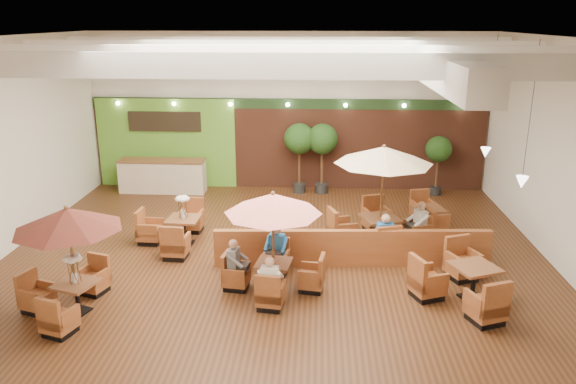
# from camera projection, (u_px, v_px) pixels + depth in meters

# --- Properties ---
(room) EXTENTS (14.04, 14.00, 5.52)m
(room) POSITION_uv_depth(u_px,v_px,m) (288.00, 108.00, 14.96)
(room) COLOR #381E0F
(room) RESTS_ON ground
(service_counter) EXTENTS (3.00, 0.75, 1.18)m
(service_counter) POSITION_uv_depth(u_px,v_px,m) (163.00, 176.00, 19.82)
(service_counter) COLOR beige
(service_counter) RESTS_ON ground
(booth_divider) EXTENTS (6.85, 0.55, 0.95)m
(booth_divider) POSITION_uv_depth(u_px,v_px,m) (352.00, 248.00, 13.89)
(booth_divider) COLOR brown
(booth_divider) RESTS_ON ground
(table_0) EXTENTS (2.31, 2.44, 2.38)m
(table_0) POSITION_uv_depth(u_px,v_px,m) (67.00, 237.00, 11.33)
(table_0) COLOR brown
(table_0) RESTS_ON ground
(table_1) EXTENTS (2.34, 2.34, 2.35)m
(table_1) POSITION_uv_depth(u_px,v_px,m) (273.00, 223.00, 12.34)
(table_1) COLOR brown
(table_1) RESTS_ON ground
(table_2) EXTENTS (2.90, 2.90, 2.80)m
(table_2) POSITION_uv_depth(u_px,v_px,m) (382.00, 178.00, 14.75)
(table_2) COLOR brown
(table_2) RESTS_ON ground
(table_3) EXTENTS (1.72, 2.55, 1.53)m
(table_3) POSITION_uv_depth(u_px,v_px,m) (175.00, 228.00, 15.28)
(table_3) COLOR brown
(table_3) RESTS_ON ground
(table_4) EXTENTS (2.01, 2.85, 1.00)m
(table_4) POSITION_uv_depth(u_px,v_px,m) (460.00, 283.00, 12.29)
(table_4) COLOR brown
(table_4) RESTS_ON ground
(table_5) EXTENTS (1.00, 2.58, 0.93)m
(table_5) POSITION_uv_depth(u_px,v_px,m) (428.00, 220.00, 16.17)
(table_5) COLOR brown
(table_5) RESTS_ON ground
(topiary_0) EXTENTS (1.06, 1.06, 2.47)m
(topiary_0) POSITION_uv_depth(u_px,v_px,m) (299.00, 141.00, 19.38)
(topiary_0) COLOR black
(topiary_0) RESTS_ON ground
(topiary_1) EXTENTS (1.06, 1.06, 2.47)m
(topiary_1) POSITION_uv_depth(u_px,v_px,m) (322.00, 142.00, 19.34)
(topiary_1) COLOR black
(topiary_1) RESTS_ON ground
(topiary_2) EXTENTS (0.89, 0.89, 2.08)m
(topiary_2) POSITION_uv_depth(u_px,v_px,m) (438.00, 151.00, 19.21)
(topiary_2) COLOR black
(topiary_2) RESTS_ON ground
(diner_0) EXTENTS (0.38, 0.32, 0.74)m
(diner_0) POSITION_uv_depth(u_px,v_px,m) (270.00, 276.00, 11.78)
(diner_0) COLOR white
(diner_0) RESTS_ON ground
(diner_1) EXTENTS (0.40, 0.35, 0.76)m
(diner_1) POSITION_uv_depth(u_px,v_px,m) (276.00, 245.00, 13.41)
(diner_1) COLOR #296DB2
(diner_1) RESTS_ON ground
(diner_2) EXTENTS (0.33, 0.38, 0.73)m
(diner_2) POSITION_uv_depth(u_px,v_px,m) (236.00, 259.00, 12.65)
(diner_2) COLOR slate
(diner_2) RESTS_ON ground
(diner_3) EXTENTS (0.43, 0.36, 0.82)m
(diner_3) POSITION_uv_depth(u_px,v_px,m) (385.00, 232.00, 14.11)
(diner_3) COLOR #296DB2
(diner_3) RESTS_ON ground
(diner_4) EXTENTS (0.40, 0.44, 0.80)m
(diner_4) POSITION_uv_depth(u_px,v_px,m) (419.00, 219.00, 15.04)
(diner_4) COLOR white
(diner_4) RESTS_ON ground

